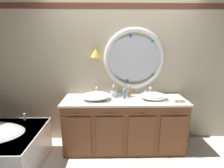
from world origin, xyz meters
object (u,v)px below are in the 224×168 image
at_px(sink_basin_left, 96,96).
at_px(folded_hand_towel, 178,100).
at_px(sink_basin_right, 153,96).
at_px(soap_dispenser, 124,94).
at_px(toothbrush_holder_left, 113,94).
at_px(toothbrush_holder_right, 128,93).

bearing_deg(sink_basin_left, folded_hand_towel, -4.77).
xyz_separation_m(sink_basin_right, soap_dispenser, (-0.46, 0.06, 0.02)).
xyz_separation_m(toothbrush_holder_left, toothbrush_holder_right, (0.25, 0.03, 0.00)).
height_order(sink_basin_right, toothbrush_holder_left, toothbrush_holder_left).
relative_size(soap_dispenser, folded_hand_towel, 1.09).
distance_m(toothbrush_holder_right, folded_hand_towel, 0.78).
bearing_deg(folded_hand_towel, toothbrush_holder_right, 161.02).
relative_size(sink_basin_left, sink_basin_right, 1.06).
xyz_separation_m(sink_basin_left, soap_dispenser, (0.46, 0.06, 0.02)).
height_order(sink_basin_right, soap_dispenser, soap_dispenser).
bearing_deg(toothbrush_holder_left, folded_hand_towel, -12.55).
height_order(toothbrush_holder_left, soap_dispenser, toothbrush_holder_left).
xyz_separation_m(sink_basin_right, toothbrush_holder_left, (-0.63, 0.11, 0.00)).
bearing_deg(folded_hand_towel, soap_dispenser, 168.31).
xyz_separation_m(toothbrush_holder_left, folded_hand_towel, (0.99, -0.22, -0.04)).
bearing_deg(soap_dispenser, toothbrush_holder_right, 48.02).
bearing_deg(toothbrush_holder_right, soap_dispenser, -131.98).
bearing_deg(sink_basin_right, sink_basin_left, 180.00).
xyz_separation_m(soap_dispenser, folded_hand_towel, (0.82, -0.17, -0.06)).
distance_m(sink_basin_left, sink_basin_right, 0.92).
distance_m(toothbrush_holder_left, folded_hand_towel, 1.02).
bearing_deg(toothbrush_holder_right, sink_basin_left, -164.71).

